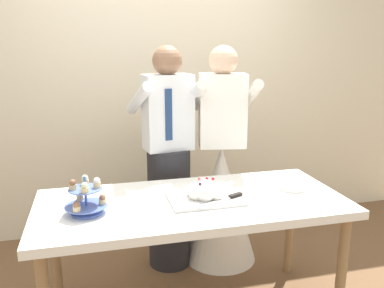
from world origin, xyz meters
The scene contains 7 objects.
rear_wall centered at (0.00, 1.41, 1.45)m, with size 5.20×0.10×2.90m, color beige.
dessert_table centered at (0.00, 0.00, 0.70)m, with size 1.80×0.80×0.78m.
cupcake_stand centered at (-0.60, -0.05, 0.86)m, with size 0.23×0.23×0.21m.
main_cake_tray centered at (0.07, -0.02, 0.82)m, with size 0.42×0.32×0.13m.
plate_stack centered at (0.67, 0.03, 0.80)m, with size 0.18×0.18×0.04m.
person_groom centered at (-0.01, 0.66, 0.75)m, with size 0.52×0.55×1.66m.
person_bride centered at (0.39, 0.64, 0.58)m, with size 0.57×0.56×1.66m.
Camera 1 is at (-0.55, -2.15, 1.66)m, focal length 37.65 mm.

